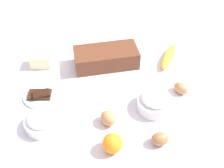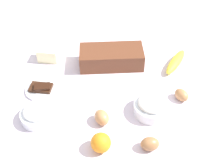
{
  "view_description": "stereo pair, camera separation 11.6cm",
  "coord_description": "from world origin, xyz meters",
  "px_view_note": "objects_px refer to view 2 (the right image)",
  "views": [
    {
      "loc": [
        -0.13,
        -0.83,
        0.84
      ],
      "look_at": [
        0.0,
        0.0,
        0.04
      ],
      "focal_mm": 46.22,
      "sensor_mm": 36.0,
      "label": 1
    },
    {
      "loc": [
        -0.01,
        -0.84,
        0.84
      ],
      "look_at": [
        0.0,
        0.0,
        0.04
      ],
      "focal_mm": 46.22,
      "sensor_mm": 36.0,
      "label": 2
    }
  ],
  "objects_px": {
    "flour_bowl": "(152,106)",
    "butter_block": "(49,54)",
    "orange_fruit": "(101,143)",
    "egg_beside_bowl": "(150,144)",
    "sugar_bowl": "(38,114)",
    "banana": "(176,62)",
    "egg_loose": "(102,117)",
    "egg_near_butter": "(182,95)",
    "loaf_pan": "(112,57)",
    "chocolate_plate": "(41,89)"
  },
  "relations": [
    {
      "from": "egg_beside_bowl",
      "to": "chocolate_plate",
      "type": "height_order",
      "value": "egg_beside_bowl"
    },
    {
      "from": "egg_beside_bowl",
      "to": "butter_block",
      "type": "bearing_deg",
      "value": 130.05
    },
    {
      "from": "egg_near_butter",
      "to": "chocolate_plate",
      "type": "height_order",
      "value": "egg_near_butter"
    },
    {
      "from": "sugar_bowl",
      "to": "banana",
      "type": "distance_m",
      "value": 0.64
    },
    {
      "from": "butter_block",
      "to": "egg_near_butter",
      "type": "height_order",
      "value": "butter_block"
    },
    {
      "from": "orange_fruit",
      "to": "flour_bowl",
      "type": "bearing_deg",
      "value": 40.7
    },
    {
      "from": "butter_block",
      "to": "egg_loose",
      "type": "relative_size",
      "value": 1.35
    },
    {
      "from": "loaf_pan",
      "to": "banana",
      "type": "xyz_separation_m",
      "value": [
        0.29,
        -0.01,
        -0.02
      ]
    },
    {
      "from": "sugar_bowl",
      "to": "orange_fruit",
      "type": "distance_m",
      "value": 0.27
    },
    {
      "from": "banana",
      "to": "egg_beside_bowl",
      "type": "bearing_deg",
      "value": -110.52
    },
    {
      "from": "banana",
      "to": "egg_near_butter",
      "type": "xyz_separation_m",
      "value": [
        -0.01,
        -0.21,
        0.0
      ]
    },
    {
      "from": "sugar_bowl",
      "to": "egg_near_butter",
      "type": "bearing_deg",
      "value": 9.72
    },
    {
      "from": "sugar_bowl",
      "to": "egg_near_butter",
      "type": "relative_size",
      "value": 2.05
    },
    {
      "from": "loaf_pan",
      "to": "chocolate_plate",
      "type": "distance_m",
      "value": 0.34
    },
    {
      "from": "flour_bowl",
      "to": "butter_block",
      "type": "relative_size",
      "value": 1.52
    },
    {
      "from": "banana",
      "to": "chocolate_plate",
      "type": "bearing_deg",
      "value": -165.09
    },
    {
      "from": "sugar_bowl",
      "to": "banana",
      "type": "xyz_separation_m",
      "value": [
        0.56,
        0.3,
        -0.01
      ]
    },
    {
      "from": "flour_bowl",
      "to": "chocolate_plate",
      "type": "relative_size",
      "value": 1.05
    },
    {
      "from": "egg_loose",
      "to": "butter_block",
      "type": "bearing_deg",
      "value": 123.63
    },
    {
      "from": "sugar_bowl",
      "to": "egg_near_butter",
      "type": "height_order",
      "value": "sugar_bowl"
    },
    {
      "from": "egg_beside_bowl",
      "to": "egg_loose",
      "type": "height_order",
      "value": "egg_loose"
    },
    {
      "from": "flour_bowl",
      "to": "egg_beside_bowl",
      "type": "xyz_separation_m",
      "value": [
        -0.02,
        -0.16,
        -0.01
      ]
    },
    {
      "from": "sugar_bowl",
      "to": "butter_block",
      "type": "relative_size",
      "value": 1.41
    },
    {
      "from": "butter_block",
      "to": "egg_near_butter",
      "type": "relative_size",
      "value": 1.45
    },
    {
      "from": "orange_fruit",
      "to": "egg_loose",
      "type": "xyz_separation_m",
      "value": [
        0.0,
        0.12,
        -0.01
      ]
    },
    {
      "from": "sugar_bowl",
      "to": "chocolate_plate",
      "type": "height_order",
      "value": "sugar_bowl"
    },
    {
      "from": "banana",
      "to": "butter_block",
      "type": "xyz_separation_m",
      "value": [
        -0.58,
        0.05,
        0.01
      ]
    },
    {
      "from": "banana",
      "to": "egg_beside_bowl",
      "type": "height_order",
      "value": "egg_beside_bowl"
    },
    {
      "from": "butter_block",
      "to": "flour_bowl",
      "type": "bearing_deg",
      "value": -36.93
    },
    {
      "from": "orange_fruit",
      "to": "chocolate_plate",
      "type": "xyz_separation_m",
      "value": [
        -0.25,
        0.29,
        -0.02
      ]
    },
    {
      "from": "orange_fruit",
      "to": "egg_beside_bowl",
      "type": "relative_size",
      "value": 1.08
    },
    {
      "from": "banana",
      "to": "orange_fruit",
      "type": "relative_size",
      "value": 2.75
    },
    {
      "from": "flour_bowl",
      "to": "butter_block",
      "type": "height_order",
      "value": "flour_bowl"
    },
    {
      "from": "flour_bowl",
      "to": "egg_loose",
      "type": "relative_size",
      "value": 2.06
    },
    {
      "from": "flour_bowl",
      "to": "sugar_bowl",
      "type": "bearing_deg",
      "value": -176.29
    },
    {
      "from": "banana",
      "to": "sugar_bowl",
      "type": "bearing_deg",
      "value": -151.67
    },
    {
      "from": "loaf_pan",
      "to": "orange_fruit",
      "type": "distance_m",
      "value": 0.45
    },
    {
      "from": "orange_fruit",
      "to": "egg_beside_bowl",
      "type": "distance_m",
      "value": 0.17
    },
    {
      "from": "chocolate_plate",
      "to": "egg_near_butter",
      "type": "bearing_deg",
      "value": -5.68
    },
    {
      "from": "banana",
      "to": "chocolate_plate",
      "type": "relative_size",
      "value": 1.46
    },
    {
      "from": "banana",
      "to": "egg_near_butter",
      "type": "distance_m",
      "value": 0.21
    },
    {
      "from": "banana",
      "to": "egg_loose",
      "type": "relative_size",
      "value": 2.86
    },
    {
      "from": "flour_bowl",
      "to": "sugar_bowl",
      "type": "relative_size",
      "value": 1.08
    },
    {
      "from": "loaf_pan",
      "to": "orange_fruit",
      "type": "xyz_separation_m",
      "value": [
        -0.04,
        -0.45,
        -0.01
      ]
    },
    {
      "from": "butter_block",
      "to": "egg_near_butter",
      "type": "distance_m",
      "value": 0.62
    },
    {
      "from": "sugar_bowl",
      "to": "banana",
      "type": "relative_size",
      "value": 0.67
    },
    {
      "from": "banana",
      "to": "orange_fruit",
      "type": "distance_m",
      "value": 0.55
    },
    {
      "from": "loaf_pan",
      "to": "chocolate_plate",
      "type": "relative_size",
      "value": 2.2
    },
    {
      "from": "loaf_pan",
      "to": "egg_beside_bowl",
      "type": "xyz_separation_m",
      "value": [
        0.12,
        -0.45,
        -0.02
      ]
    },
    {
      "from": "sugar_bowl",
      "to": "chocolate_plate",
      "type": "xyz_separation_m",
      "value": [
        -0.01,
        0.15,
        -0.02
      ]
    }
  ]
}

